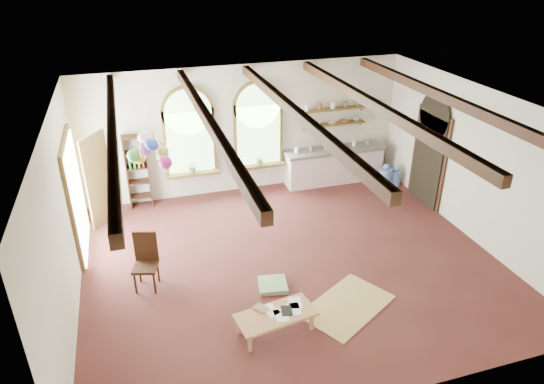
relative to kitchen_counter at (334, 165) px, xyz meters
name	(u,v)px	position (x,y,z in m)	size (l,w,h in m)	color
floor	(291,261)	(-2.30, -3.20, -0.48)	(8.00, 8.00, 0.00)	#532322
ceiling_beams	(294,112)	(-2.30, -3.20, 2.62)	(6.20, 6.80, 0.18)	#3D1E13
window_left	(190,135)	(-3.70, 0.23, 1.16)	(1.30, 0.28, 2.20)	brown
window_right	(258,128)	(-2.00, 0.23, 1.16)	(1.30, 0.28, 2.20)	brown
left_doorway	(76,198)	(-6.25, -1.40, 0.67)	(0.10, 1.90, 2.50)	brown
right_doorway	(428,160)	(1.65, -1.70, 0.62)	(0.10, 1.30, 2.40)	black
kitchen_counter	(334,165)	(0.00, 0.00, 0.00)	(2.68, 0.62, 0.94)	beige
wall_shelf_lower	(333,124)	(0.00, 0.18, 1.07)	(1.70, 0.24, 0.04)	brown
wall_shelf_upper	(334,109)	(0.00, 0.18, 1.47)	(1.70, 0.24, 0.04)	brown
wall_clock	(377,106)	(1.25, 0.25, 1.42)	(0.32, 0.32, 0.04)	black
bookshelf	(138,171)	(-5.00, 0.12, 0.42)	(0.53, 0.32, 1.80)	#3D1E13
coffee_table	(276,316)	(-3.19, -5.00, -0.15)	(1.36, 0.78, 0.37)	tan
side_chair	(147,272)	(-5.09, -3.17, -0.17)	(0.53, 0.53, 1.08)	#3D1E13
floor_mat	(347,306)	(-1.81, -4.77, -0.47)	(1.61, 0.99, 0.02)	tan
floor_cushion	(273,285)	(-2.89, -3.87, -0.43)	(0.51, 0.51, 0.09)	gray
water_jug_a	(395,177)	(1.45, -0.70, -0.24)	(0.28, 0.28, 0.54)	#5D88C8
water_jug_b	(385,176)	(1.18, -0.67, -0.20)	(0.33, 0.33, 0.63)	#5D88C8
balloon_cluster	(152,150)	(-4.71, -2.28, 1.85)	(0.77, 0.88, 1.15)	white
table_book	(257,311)	(-3.46, -4.85, -0.10)	(0.17, 0.25, 0.02)	olive
tablet	(287,311)	(-3.01, -4.99, -0.10)	(0.17, 0.25, 0.01)	black
potted_plant_left	(193,167)	(-3.70, 0.12, 0.37)	(0.27, 0.23, 0.30)	#598C4C
potted_plant_right	(260,159)	(-2.00, 0.12, 0.37)	(0.27, 0.23, 0.30)	#598C4C
shelf_cup_a	(306,124)	(-0.75, 0.18, 1.14)	(0.12, 0.10, 0.10)	white
shelf_cup_b	(319,123)	(-0.40, 0.18, 1.14)	(0.10, 0.10, 0.09)	beige
shelf_bowl_a	(332,123)	(-0.05, 0.18, 1.12)	(0.22, 0.22, 0.05)	beige
shelf_bowl_b	(344,121)	(0.30, 0.18, 1.12)	(0.20, 0.20, 0.06)	#8C664C
shelf_vase	(357,117)	(0.65, 0.18, 1.19)	(0.18, 0.18, 0.19)	slate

